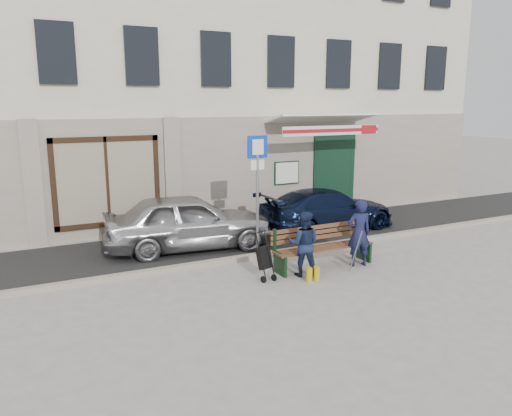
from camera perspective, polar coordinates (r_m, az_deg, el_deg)
ground at (r=10.83m, az=5.84°, el=-7.60°), size 80.00×80.00×0.00m
asphalt_lane at (r=13.42m, az=-1.27°, el=-3.63°), size 60.00×3.20×0.01m
curb at (r=12.03m, az=2.01°, el=-5.22°), size 60.00×0.18×0.12m
building at (r=17.96m, az=-8.98°, el=16.19°), size 20.00×8.27×10.00m
car_silver at (r=12.54m, az=-7.71°, el=-1.54°), size 4.34×2.17×1.42m
car_navy at (r=14.48m, az=8.14°, el=-0.17°), size 4.17×1.77×1.20m
parking_sign at (r=11.86m, az=0.16°, el=3.82°), size 0.53×0.08×2.86m
bench at (r=11.22m, az=7.54°, el=-4.48°), size 2.40×1.17×0.98m
man at (r=11.38m, az=11.68°, el=-2.81°), size 0.62×0.47×1.52m
woman at (r=10.58m, az=5.48°, el=-4.09°), size 0.86×0.81×1.40m
stroller at (r=10.39m, az=0.97°, el=-5.81°), size 0.36×0.46×1.00m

